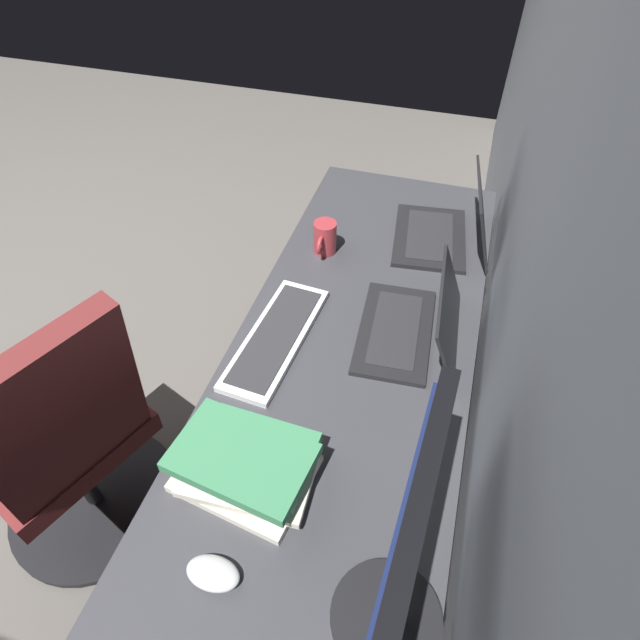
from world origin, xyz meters
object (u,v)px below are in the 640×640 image
Objects in this scene: laptop_left at (450,228)px; keyboard_main at (276,337)px; book_stack_near at (248,464)px; coffee_mug at (325,238)px; mouse_main at (213,573)px; monitor_primary at (399,569)px; laptop_leftmost at (416,324)px; drawer_pedestal at (364,401)px; office_chair at (68,448)px.

laptop_left is 0.68m from keyboard_main.
book_stack_near is 2.72× the size of coffee_mug.
coffee_mug is at bearing -65.56° from laptop_left.
book_stack_near is (0.38, 0.08, 0.04)m from keyboard_main.
monitor_primary is at bearing 94.06° from mouse_main.
mouse_main is (0.72, -0.25, -0.03)m from laptop_leftmost.
coffee_mug is at bearing -175.45° from book_stack_near.
laptop_leftmost is at bearing 77.43° from drawer_pedestal.
mouse_main is 0.73m from office_chair.
coffee_mug is (-0.40, 0.02, 0.04)m from keyboard_main.
keyboard_main is at bearing -2.43° from coffee_mug.
keyboard_main is 0.40m from coffee_mug.
keyboard_main is at bearing -144.23° from monitor_primary.
mouse_main is at bearing -19.57° from laptop_leftmost.
office_chair reaches higher than keyboard_main.
keyboard_main is at bearing 122.16° from office_chair.
mouse_main is at bearing -10.31° from drawer_pedestal.
laptop_left is 1.31m from office_chair.
monitor_primary is 1.16× the size of keyboard_main.
office_chair is (-0.25, -0.93, -0.51)m from monitor_primary.
keyboard_main is (-0.57, -0.41, -0.23)m from monitor_primary.
mouse_main is (0.02, -0.32, -0.22)m from monitor_primary.
office_chair is at bearing -62.75° from laptop_leftmost.
laptop_left is (-0.42, 0.15, 0.43)m from drawer_pedestal.
laptop_left reaches higher than mouse_main.
office_chair is (0.73, -0.54, -0.33)m from coffee_mug.
keyboard_main is at bearing -33.99° from laptop_left.
laptop_left is at bearing 146.01° from keyboard_main.
book_stack_near is at bearing -28.04° from laptop_leftmost.
laptop_left is at bearing 134.70° from office_chair.
drawer_pedestal is 6.68× the size of mouse_main.
monitor_primary reaches higher than laptop_leftmost.
laptop_left is (-1.14, -0.03, -0.19)m from monitor_primary.
coffee_mug is (-0.25, -0.21, 0.44)m from drawer_pedestal.
mouse_main is (1.16, -0.29, -0.04)m from laptop_left.
coffee_mug is 0.96m from office_chair.
drawer_pedestal is 1.95× the size of laptop_left.
drawer_pedestal is at bearing -102.57° from laptop_leftmost.
book_stack_near reaches higher than mouse_main.
laptop_leftmost is (0.03, 0.12, 0.43)m from drawer_pedestal.
drawer_pedestal is 1.40× the size of monitor_primary.
laptop_leftmost reaches higher than book_stack_near.
laptop_left reaches higher than book_stack_near.
drawer_pedestal is at bearing 164.31° from book_stack_near.
keyboard_main reaches higher than drawer_pedestal.
laptop_leftmost is at bearing -4.18° from laptop_left.
laptop_left is 0.83× the size of keyboard_main.
laptop_leftmost is 0.37× the size of office_chair.
keyboard_main is 0.60m from mouse_main.
book_stack_near is at bearing -17.61° from laptop_left.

